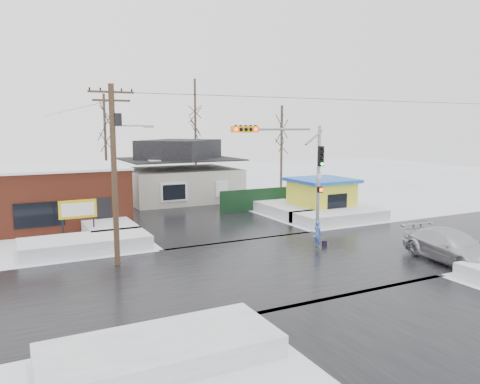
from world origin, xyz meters
name	(u,v)px	position (x,y,z in m)	size (l,w,h in m)	color
ground	(288,262)	(0.00, 0.00, 0.00)	(120.00, 120.00, 0.00)	white
road_ns	(288,262)	(0.00, 0.00, 0.01)	(10.00, 120.00, 0.02)	black
road_ew	(288,262)	(0.00, 0.00, 0.01)	(120.00, 10.00, 0.02)	black
snowbank_nw	(86,244)	(-9.00, 7.00, 0.40)	(7.00, 3.00, 0.80)	white
snowbank_ne	(340,216)	(9.00, 7.00, 0.40)	(7.00, 3.00, 0.80)	white
snowbank_sw	(162,351)	(-9.00, -7.00, 0.35)	(7.00, 3.00, 0.70)	white
snowbank_nside_w	(104,224)	(-7.00, 12.00, 0.40)	(3.00, 8.00, 0.80)	white
snowbank_nside_e	(281,208)	(7.00, 12.00, 0.40)	(3.00, 8.00, 0.80)	white
traffic_signal	(297,168)	(2.43, 2.97, 4.54)	(6.05, 0.68, 7.00)	gray
utility_pole	(115,164)	(-7.93, 3.50, 5.11)	(3.15, 0.44, 9.00)	#382619
brick_building	(35,196)	(-11.00, 15.99, 2.08)	(12.20, 8.20, 4.12)	maroon
marquee_sign	(78,210)	(-9.00, 9.49, 1.92)	(2.20, 0.21, 2.55)	black
house	(180,173)	(2.00, 22.00, 2.62)	(10.40, 8.40, 5.76)	beige
kiosk	(321,196)	(9.50, 9.99, 1.46)	(4.60, 4.60, 2.88)	yellow
fence	(263,199)	(6.50, 14.00, 0.90)	(8.00, 0.12, 1.80)	black
tree_far_left	(104,116)	(-4.00, 26.00, 7.95)	(3.00, 3.00, 10.00)	#332821
tree_far_mid	(195,102)	(6.00, 28.00, 9.54)	(3.00, 3.00, 12.00)	#332821
tree_far_right	(282,124)	(12.00, 20.00, 7.16)	(3.00, 3.00, 9.00)	#332821
pedestrian	(318,234)	(3.13, 1.77, 0.77)	(0.56, 0.37, 1.55)	#4467BE
car	(451,247)	(7.45, -3.81, 0.82)	(2.29, 5.64, 1.64)	silver
shopping_bag	(324,244)	(3.53, 1.64, 0.17)	(0.28, 0.12, 0.35)	black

